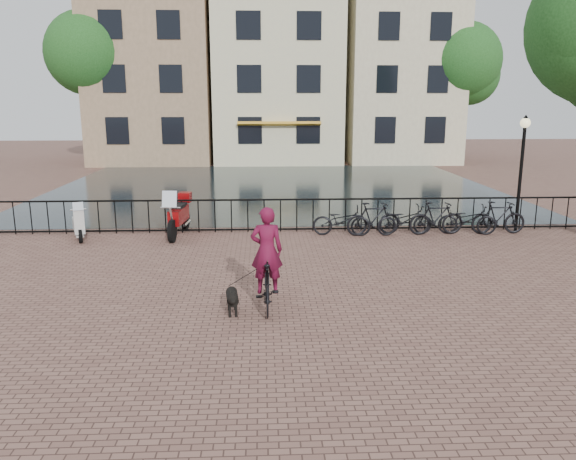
{
  "coord_description": "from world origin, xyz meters",
  "views": [
    {
      "loc": [
        -0.54,
        -8.82,
        3.93
      ],
      "look_at": [
        0.0,
        3.0,
        1.2
      ],
      "focal_mm": 35.0,
      "sensor_mm": 36.0,
      "label": 1
    }
  ],
  "objects_px": {
    "dog": "(232,300)",
    "scooter": "(78,219)",
    "cyclist": "(267,264)",
    "lamp_post": "(522,154)",
    "motorcycle": "(179,211)"
  },
  "relations": [
    {
      "from": "cyclist",
      "to": "motorcycle",
      "type": "height_order",
      "value": "cyclist"
    },
    {
      "from": "lamp_post",
      "to": "cyclist",
      "type": "relative_size",
      "value": 1.47
    },
    {
      "from": "lamp_post",
      "to": "motorcycle",
      "type": "bearing_deg",
      "value": -179.96
    },
    {
      "from": "motorcycle",
      "to": "lamp_post",
      "type": "bearing_deg",
      "value": 5.81
    },
    {
      "from": "dog",
      "to": "lamp_post",
      "type": "bearing_deg",
      "value": 31.77
    },
    {
      "from": "dog",
      "to": "scooter",
      "type": "relative_size",
      "value": 0.61
    },
    {
      "from": "cyclist",
      "to": "dog",
      "type": "xyz_separation_m",
      "value": [
        -0.66,
        -0.25,
        -0.62
      ]
    },
    {
      "from": "motorcycle",
      "to": "dog",
      "type": "bearing_deg",
      "value": -67.66
    },
    {
      "from": "dog",
      "to": "scooter",
      "type": "xyz_separation_m",
      "value": [
        -4.76,
        6.1,
        0.33
      ]
    },
    {
      "from": "cyclist",
      "to": "dog",
      "type": "distance_m",
      "value": 0.94
    },
    {
      "from": "scooter",
      "to": "lamp_post",
      "type": "bearing_deg",
      "value": -20.26
    },
    {
      "from": "dog",
      "to": "motorcycle",
      "type": "xyz_separation_m",
      "value": [
        -1.9,
        6.39,
        0.49
      ]
    },
    {
      "from": "cyclist",
      "to": "dog",
      "type": "bearing_deg",
      "value": 20.15
    },
    {
      "from": "lamp_post",
      "to": "dog",
      "type": "height_order",
      "value": "lamp_post"
    },
    {
      "from": "cyclist",
      "to": "motorcycle",
      "type": "distance_m",
      "value": 6.65
    }
  ]
}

